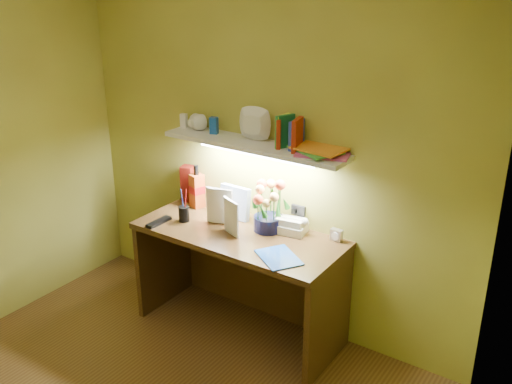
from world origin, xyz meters
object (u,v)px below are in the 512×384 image
(desk, at_px, (239,282))
(whisky_bottle, at_px, (197,186))
(flower_bouquet, at_px, (268,206))
(telephone, at_px, (291,224))
(desk_clock, at_px, (337,235))

(desk, xyz_separation_m, whisky_bottle, (-0.49, 0.18, 0.53))
(flower_bouquet, distance_m, telephone, 0.19)
(telephone, distance_m, desk_clock, 0.31)
(desk_clock, bearing_deg, whisky_bottle, -172.38)
(desk, distance_m, whisky_bottle, 0.75)
(desk_clock, height_order, whisky_bottle, whisky_bottle)
(desk, xyz_separation_m, flower_bouquet, (0.14, 0.14, 0.54))
(desk, relative_size, telephone, 7.18)
(flower_bouquet, xyz_separation_m, desk_clock, (0.44, 0.11, -0.13))
(desk, xyz_separation_m, desk_clock, (0.58, 0.25, 0.41))
(desk, xyz_separation_m, telephone, (0.28, 0.19, 0.43))
(desk, height_order, whisky_bottle, whisky_bottle)
(telephone, relative_size, whisky_bottle, 0.62)
(whisky_bottle, bearing_deg, desk_clock, 3.90)
(desk, height_order, desk_clock, desk_clock)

